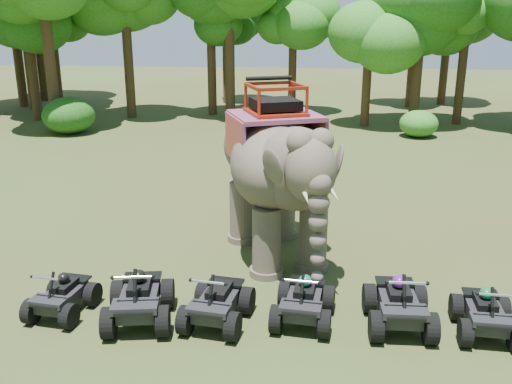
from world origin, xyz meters
TOP-DOWN VIEW (x-y plane):
  - ground at (0.00, 0.00)m, footprint 110.00×110.00m
  - elephant at (0.48, 1.63)m, footprint 4.38×6.12m
  - atv_0 at (-3.92, -2.07)m, footprint 1.31×1.66m
  - atv_1 at (-2.15, -2.21)m, footprint 1.65×2.06m
  - atv_2 at (-0.48, -2.11)m, footprint 1.49×1.88m
  - atv_3 at (1.33, -1.85)m, footprint 1.40×1.80m
  - atv_4 at (3.32, -1.86)m, footprint 1.39×1.86m
  - atv_5 at (5.04, -1.97)m, footprint 1.26×1.68m
  - tree_0 at (0.00, 23.85)m, footprint 4.64×4.64m
  - tree_1 at (4.35, 20.37)m, footprint 4.66×4.66m
  - tree_2 at (9.78, 21.48)m, footprint 4.63×4.63m
  - tree_24 at (-12.73, 17.17)m, footprint 6.57×6.57m
  - tree_25 at (-9.88, 21.68)m, footprint 6.37×6.37m
  - tree_26 at (-5.07, 23.38)m, footprint 5.74×5.74m
  - tree_27 at (10.42, 29.00)m, footprint 5.86×5.86m
  - tree_28 at (-15.47, 23.72)m, footprint 5.70×5.70m
  - tree_30 at (-18.70, 25.08)m, footprint 7.33×7.33m
  - tree_32 at (-4.85, 28.09)m, footprint 5.44×5.44m
  - tree_33 at (-17.43, 24.12)m, footprint 7.11×7.11m
  - tree_34 at (-3.79, 22.50)m, footprint 7.37×7.37m
  - tree_35 at (-15.30, 20.22)m, footprint 5.52×5.52m
  - tree_36 at (-19.09, 27.25)m, footprint 7.65×7.65m
  - tree_37 at (7.06, 20.20)m, footprint 6.38×6.38m
  - tree_38 at (7.94, 27.54)m, footprint 4.90×4.90m
  - tree_39 at (-18.44, 27.79)m, footprint 6.51×6.51m

SIDE VIEW (x-z plane):
  - ground at x=0.00m, z-range 0.00..0.00m
  - atv_0 at x=-3.92m, z-range 0.00..1.13m
  - atv_5 at x=5.04m, z-range 0.00..1.20m
  - atv_3 at x=1.33m, z-range 0.00..1.25m
  - atv_2 at x=-0.48m, z-range 0.00..1.27m
  - atv_4 at x=3.32m, z-range 0.00..1.35m
  - atv_1 at x=-2.15m, z-range 0.00..1.38m
  - elephant at x=0.48m, z-range 0.00..4.71m
  - tree_2 at x=9.78m, z-range 0.00..6.61m
  - tree_0 at x=0.00m, z-range 0.00..6.63m
  - tree_1 at x=4.35m, z-range 0.00..6.66m
  - tree_38 at x=7.94m, z-range 0.00..7.01m
  - tree_32 at x=-4.85m, z-range 0.00..7.78m
  - tree_35 at x=-15.30m, z-range 0.00..7.89m
  - tree_28 at x=-15.47m, z-range 0.00..8.14m
  - tree_26 at x=-5.07m, z-range 0.00..8.20m
  - tree_27 at x=10.42m, z-range 0.00..8.38m
  - tree_25 at x=-9.88m, z-range 0.00..9.10m
  - tree_37 at x=7.06m, z-range 0.00..9.12m
  - tree_39 at x=-18.44m, z-range 0.00..9.30m
  - tree_24 at x=-12.73m, z-range 0.00..9.39m
  - tree_33 at x=-17.43m, z-range 0.00..10.16m
  - tree_30 at x=-18.70m, z-range 0.00..10.47m
  - tree_34 at x=-3.79m, z-range 0.00..10.53m
  - tree_36 at x=-19.09m, z-range 0.00..10.94m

